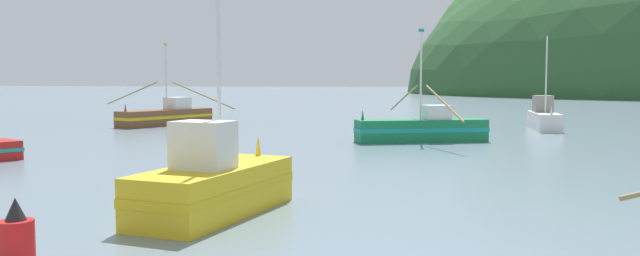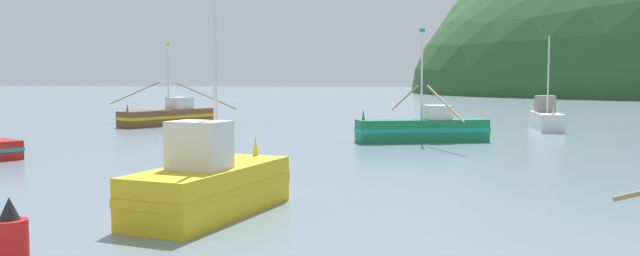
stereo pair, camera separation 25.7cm
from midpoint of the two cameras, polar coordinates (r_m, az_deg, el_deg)
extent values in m
ellipsoid|color=#386633|center=(206.06, 25.30, 2.86)|extent=(115.02, 92.01, 96.85)
cube|color=#197A47|center=(42.14, 9.21, -0.24)|extent=(8.62, 4.74, 1.46)
cube|color=teal|center=(42.13, 9.21, -0.14)|extent=(8.71, 4.79, 0.26)
cone|color=#197A47|center=(40.95, 4.04, 1.19)|extent=(0.26, 0.26, 0.70)
cube|color=silver|center=(42.40, 10.54, 1.38)|extent=(1.99, 1.90, 0.92)
cylinder|color=silver|center=(41.98, 9.18, 4.57)|extent=(0.12, 0.12, 5.60)
cube|color=teal|center=(42.09, 9.23, 8.55)|extent=(0.35, 0.15, 0.20)
cylinder|color=#997F4C|center=(38.35, 11.15, 2.23)|extent=(2.23, 5.65, 2.00)
cylinder|color=#997F4C|center=(45.74, 7.64, 2.62)|extent=(2.23, 5.65, 2.00)
cube|color=gold|center=(19.80, -9.27, -5.46)|extent=(3.51, 6.53, 1.47)
cube|color=gold|center=(19.78, -9.28, -5.25)|extent=(3.55, 6.59, 0.27)
cone|color=gold|center=(22.09, -5.41, -1.55)|extent=(0.24, 0.24, 0.70)
cube|color=silver|center=(19.10, -10.27, -1.48)|extent=(1.87, 1.53, 1.40)
cylinder|color=silver|center=(19.77, -8.92, 4.50)|extent=(0.12, 0.12, 5.37)
cube|color=brown|center=(58.07, -13.22, 0.93)|extent=(5.90, 9.26, 1.37)
cube|color=gold|center=(58.07, -13.22, 0.99)|extent=(5.96, 9.36, 0.25)
cone|color=brown|center=(55.35, -16.57, 1.77)|extent=(0.27, 0.27, 0.70)
cube|color=silver|center=(58.92, -12.22, 2.17)|extent=(2.31, 2.44, 1.05)
cylinder|color=silver|center=(58.05, -13.19, 4.36)|extent=(0.12, 0.12, 5.58)
cube|color=gold|center=(58.12, -13.24, 7.23)|extent=(0.18, 0.34, 0.20)
cylinder|color=#997F4C|center=(54.54, -10.06, 2.89)|extent=(6.55, 3.19, 2.20)
cylinder|color=#997F4C|center=(61.60, -16.07, 2.95)|extent=(6.55, 3.19, 2.20)
cube|color=white|center=(54.46, 19.52, 0.56)|extent=(1.84, 6.48, 1.38)
cube|color=white|center=(54.45, 19.52, 0.64)|extent=(1.86, 6.55, 0.25)
cone|color=white|center=(51.48, 20.11, 1.50)|extent=(0.20, 0.20, 0.70)
cube|color=gray|center=(55.07, 19.44, 2.03)|extent=(1.44, 1.69, 1.35)
cylinder|color=silver|center=(53.91, 19.70, 4.37)|extent=(0.12, 0.12, 5.85)
cube|color=white|center=(54.01, 19.78, 7.60)|extent=(0.04, 0.36, 0.20)
cylinder|color=red|center=(15.68, -25.30, -9.25)|extent=(0.76, 0.76, 1.05)
cone|color=black|center=(15.53, -25.40, -6.46)|extent=(0.45, 0.45, 0.50)
camera|label=1|loc=(0.13, -89.79, 0.02)|focal=36.11mm
camera|label=2|loc=(0.13, 90.21, -0.02)|focal=36.11mm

